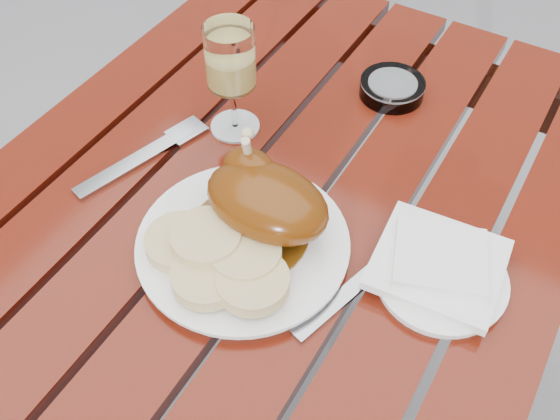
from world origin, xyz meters
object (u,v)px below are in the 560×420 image
object	(u,v)px
dinner_plate	(243,245)
ashtray	(392,88)
side_plate	(441,279)
table	(258,354)
wine_glass	(232,81)

from	to	relation	value
dinner_plate	ashtray	xyz separation A→B (m)	(0.04, 0.39, 0.00)
dinner_plate	ashtray	world-z (taller)	ashtray
dinner_plate	side_plate	xyz separation A→B (m)	(0.24, 0.08, -0.00)
table	ashtray	world-z (taller)	ashtray
wine_glass	ashtray	world-z (taller)	wine_glass
table	wine_glass	bearing A→B (deg)	129.18
table	side_plate	world-z (taller)	side_plate
dinner_plate	ashtray	distance (m)	0.39
dinner_plate	side_plate	world-z (taller)	dinner_plate
table	dinner_plate	world-z (taller)	dinner_plate
side_plate	ashtray	distance (m)	0.37
table	dinner_plate	size ratio (longest dim) A/B	4.35
dinner_plate	ashtray	bearing A→B (deg)	84.56
dinner_plate	table	bearing A→B (deg)	110.65
table	side_plate	xyz separation A→B (m)	(0.25, 0.04, 0.38)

